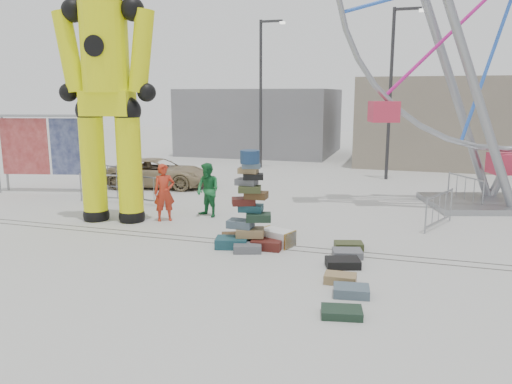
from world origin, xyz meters
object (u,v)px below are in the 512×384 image
(crash_test_dummy, at_px, (107,85))
(barricade_wheel_back, at_px, (465,190))
(pedestrian_green, at_px, (208,190))
(lamp_post_left, at_px, (262,87))
(barricade_wheel_front, at_px, (439,210))
(lamp_post_right, at_px, (393,85))
(suitcase_tower, at_px, (250,220))
(steamer_trunk, at_px, (277,238))
(barricade_dummy_a, at_px, (108,177))
(parked_suv, at_px, (158,173))
(banner_scaffold, at_px, (48,134))
(pedestrian_red, at_px, (164,193))
(barricade_dummy_b, at_px, (105,188))
(pedestrian_black, at_px, (129,181))
(barricade_dummy_c, at_px, (143,190))

(crash_test_dummy, xyz_separation_m, barricade_wheel_back, (11.24, 6.00, -3.83))
(crash_test_dummy, relative_size, pedestrian_green, 4.55)
(lamp_post_left, relative_size, barricade_wheel_front, 4.00)
(lamp_post_left, bearing_deg, lamp_post_right, -15.95)
(lamp_post_right, relative_size, barricade_wheel_back, 4.00)
(suitcase_tower, relative_size, steamer_trunk, 2.87)
(barricade_dummy_a, distance_m, pedestrian_green, 6.79)
(crash_test_dummy, bearing_deg, parked_suv, 94.76)
(crash_test_dummy, distance_m, pedestrian_green, 4.65)
(barricade_dummy_a, relative_size, parked_suv, 0.44)
(lamp_post_left, distance_m, suitcase_tower, 15.32)
(banner_scaffold, height_order, pedestrian_red, banner_scaffold)
(barricade_dummy_b, xyz_separation_m, barricade_wheel_front, (12.08, -0.11, 0.00))
(crash_test_dummy, relative_size, parked_suv, 1.81)
(lamp_post_right, distance_m, crash_test_dummy, 13.74)
(lamp_post_right, relative_size, barricade_wheel_front, 4.00)
(pedestrian_red, xyz_separation_m, pedestrian_black, (-2.23, 1.55, -0.01))
(crash_test_dummy, bearing_deg, barricade_dummy_a, 115.69)
(pedestrian_black, bearing_deg, barricade_wheel_back, -132.39)
(barricade_dummy_c, height_order, barricade_wheel_back, same)
(suitcase_tower, distance_m, barricade_wheel_front, 6.19)
(pedestrian_black, distance_m, parked_suv, 3.95)
(lamp_post_right, distance_m, lamp_post_left, 7.28)
(banner_scaffold, distance_m, pedestrian_green, 8.39)
(barricade_dummy_b, bearing_deg, barricade_dummy_c, -4.13)
(pedestrian_black, bearing_deg, barricade_dummy_c, -95.49)
(barricade_dummy_a, xyz_separation_m, barricade_wheel_front, (13.40, -2.32, 0.00))
(barricade_dummy_c, bearing_deg, barricade_dummy_a, 154.88)
(lamp_post_right, distance_m, pedestrian_red, 12.92)
(steamer_trunk, xyz_separation_m, parked_suv, (-7.31, 6.93, 0.42))
(steamer_trunk, relative_size, barricade_dummy_a, 0.46)
(steamer_trunk, bearing_deg, suitcase_tower, -137.02)
(lamp_post_left, relative_size, crash_test_dummy, 0.96)
(banner_scaffold, relative_size, parked_suv, 0.99)
(steamer_trunk, relative_size, barricade_wheel_back, 0.46)
(barricade_dummy_a, bearing_deg, barricade_dummy_c, -24.63)
(steamer_trunk, bearing_deg, barricade_dummy_c, 170.45)
(pedestrian_green, bearing_deg, steamer_trunk, -14.41)
(lamp_post_right, distance_m, barricade_wheel_back, 7.04)
(barricade_dummy_a, distance_m, barricade_dummy_c, 3.62)
(banner_scaffold, distance_m, pedestrian_red, 7.63)
(pedestrian_red, relative_size, pedestrian_black, 1.01)
(lamp_post_left, distance_m, barricade_wheel_back, 12.83)
(parked_suv, bearing_deg, banner_scaffold, 113.40)
(pedestrian_red, bearing_deg, banner_scaffold, 121.57)
(barricade_wheel_front, relative_size, pedestrian_red, 1.06)
(suitcase_tower, distance_m, parked_suv, 9.79)
(barricade_dummy_a, xyz_separation_m, barricade_dummy_c, (2.93, -2.13, 0.00))
(crash_test_dummy, height_order, pedestrian_black, crash_test_dummy)
(suitcase_tower, height_order, steamer_trunk, suitcase_tower)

